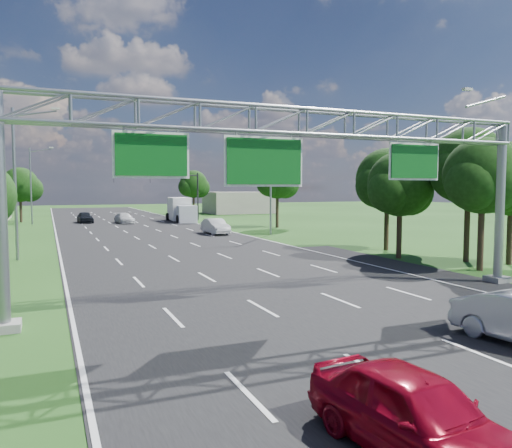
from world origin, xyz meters
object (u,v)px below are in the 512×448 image
traffic_signal (174,185)px  red_coupe (416,414)px  sign_gantry (305,137)px  box_truck (181,210)px

traffic_signal → red_coupe: size_ratio=2.64×
red_coupe → sign_gantry: bearing=65.1°
red_coupe → box_truck: (11.62, 63.09, 0.84)m
traffic_signal → red_coupe: 65.68m
traffic_signal → box_truck: bearing=-70.8°
red_coupe → box_truck: 64.16m
traffic_signal → box_truck: 3.88m
traffic_signal → box_truck: (0.52, -1.50, -3.54)m
sign_gantry → red_coupe: bearing=-108.8°
sign_gantry → traffic_signal: 53.51m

